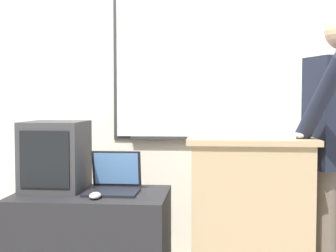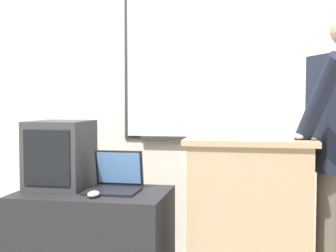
# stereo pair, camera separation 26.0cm
# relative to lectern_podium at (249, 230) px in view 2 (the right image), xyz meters

# --- Properties ---
(back_wall) EXTENTS (6.40, 0.17, 2.64)m
(back_wall) POSITION_rel_lectern_podium_xyz_m (-0.40, 0.81, 0.82)
(back_wall) COLOR beige
(back_wall) RESTS_ON ground_plane
(lectern_podium) EXTENTS (0.68, 0.42, 1.00)m
(lectern_podium) POSITION_rel_lectern_podium_xyz_m (0.00, 0.00, 0.00)
(lectern_podium) COLOR tan
(lectern_podium) RESTS_ON ground_plane
(side_desk) EXTENTS (0.85, 0.56, 0.68)m
(side_desk) POSITION_rel_lectern_podium_xyz_m (-0.88, -0.00, -0.16)
(side_desk) COLOR black
(side_desk) RESTS_ON ground_plane
(laptop) EXTENTS (0.29, 0.29, 0.23)m
(laptop) POSITION_rel_lectern_podium_xyz_m (-0.76, 0.04, 0.24)
(laptop) COLOR black
(laptop) RESTS_ON side_desk
(wireless_keyboard) EXTENTS (0.39, 0.15, 0.02)m
(wireless_keyboard) POSITION_rel_lectern_podium_xyz_m (0.02, -0.05, 0.51)
(wireless_keyboard) COLOR beige
(wireless_keyboard) RESTS_ON lectern_podium
(computer_mouse_by_laptop) EXTENTS (0.06, 0.10, 0.03)m
(computer_mouse_by_laptop) POSITION_rel_lectern_podium_xyz_m (-0.82, -0.16, 0.20)
(computer_mouse_by_laptop) COLOR silver
(computer_mouse_by_laptop) RESTS_ON side_desk
(computer_mouse_by_keyboard) EXTENTS (0.06, 0.10, 0.03)m
(computer_mouse_by_keyboard) POSITION_rel_lectern_podium_xyz_m (0.25, -0.05, 0.52)
(computer_mouse_by_keyboard) COLOR #BCBCC1
(computer_mouse_by_keyboard) RESTS_ON lectern_podium
(crt_monitor) EXTENTS (0.34, 0.37, 0.40)m
(crt_monitor) POSITION_rel_lectern_podium_xyz_m (-1.11, 0.07, 0.38)
(crt_monitor) COLOR #333335
(crt_monitor) RESTS_ON side_desk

